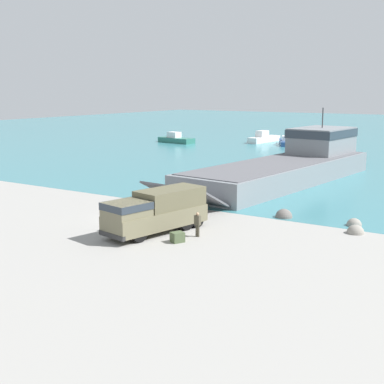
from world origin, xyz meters
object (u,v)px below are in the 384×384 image
soldier_on_ramp (198,223)px  moored_boat_c (264,138)px  cargo_crate (177,237)px  landing_craft (292,163)px  military_truck (156,211)px  moored_boat_a (176,139)px  moored_boat_b (286,142)px

soldier_on_ramp → moored_boat_c: (-24.24, 62.50, -0.24)m
cargo_crate → landing_craft: bearing=96.6°
military_truck → cargo_crate: 3.16m
soldier_on_ramp → cargo_crate: (-0.40, -1.86, -0.65)m
landing_craft → cargo_crate: bearing=-77.5°
landing_craft → soldier_on_ramp: size_ratio=19.55×
moored_boat_a → moored_boat_b: moored_boat_a is taller
moored_boat_b → moored_boat_a: bearing=176.7°
military_truck → moored_boat_b: bearing=-153.5°
landing_craft → military_truck: size_ratio=4.00×
landing_craft → soldier_on_ramp: (3.56, -25.48, -0.90)m
military_truck → moored_boat_b: size_ratio=1.00×
landing_craft → cargo_crate: (3.16, -27.34, -1.55)m
military_truck → moored_boat_b: military_truck is taller
moored_boat_a → landing_craft: bearing=60.0°
soldier_on_ramp → moored_boat_b: 63.37m
military_truck → moored_boat_a: 63.65m
moored_boat_c → military_truck: bearing=-65.3°
moored_boat_a → moored_boat_c: moored_boat_c is taller
moored_boat_a → moored_boat_c: bearing=134.5°
landing_craft → moored_boat_c: 42.42m
military_truck → cargo_crate: (2.64, -1.23, -1.23)m
soldier_on_ramp → moored_boat_b: bearing=-153.2°
military_truck → cargo_crate: bearing=76.9°
soldier_on_ramp → moored_boat_a: 64.84m
moored_boat_c → soldier_on_ramp: bearing=-62.6°
moored_boat_c → cargo_crate: moored_boat_c is taller
moored_boat_b → moored_boat_c: bearing=133.6°
moored_boat_c → landing_craft: bearing=-54.6°
moored_boat_c → cargo_crate: (23.84, -64.36, -0.41)m
soldier_on_ramp → moored_boat_b: size_ratio=0.20×
soldier_on_ramp → cargo_crate: soldier_on_ramp is taller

